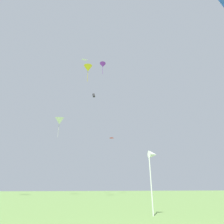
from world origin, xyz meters
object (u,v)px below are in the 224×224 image
at_px(distant_kite_white_low_left, 59,121).
at_px(marker_flag, 152,159).
at_px(distant_kite_black_overhead_distant, 94,95).
at_px(distant_kite_red_high_left, 112,138).
at_px(distant_kite_yellow_mid_right, 88,69).
at_px(distant_kite_white_mid_left, 84,59).
at_px(distant_kite_purple_low_right, 103,65).

xyz_separation_m(distant_kite_white_low_left, marker_flag, (3.39, -19.99, -7.78)).
bearing_deg(distant_kite_black_overhead_distant, distant_kite_red_high_left, -57.85).
distance_m(distant_kite_yellow_mid_right, distant_kite_red_high_left, 14.65).
height_order(distant_kite_yellow_mid_right, distant_kite_white_low_left, distant_kite_yellow_mid_right).
bearing_deg(distant_kite_black_overhead_distant, distant_kite_white_mid_left, -109.37).
distance_m(distant_kite_white_mid_left, marker_flag, 26.69).
bearing_deg(distant_kite_white_low_left, marker_flag, -80.39).
relative_size(distant_kite_yellow_mid_right, distant_kite_white_low_left, 0.71).
relative_size(distant_kite_red_high_left, marker_flag, 0.37).
bearing_deg(distant_kite_white_low_left, distant_kite_red_high_left, 28.07).
xyz_separation_m(distant_kite_red_high_left, marker_flag, (-5.47, -24.71, -7.12)).
distance_m(distant_kite_black_overhead_distant, distant_kite_white_low_left, 14.29).
bearing_deg(distant_kite_red_high_left, marker_flag, -102.47).
distance_m(distant_kite_white_low_left, distant_kite_purple_low_right, 13.98).
xyz_separation_m(distant_kite_white_mid_left, distant_kite_purple_low_right, (3.68, 2.88, 1.61)).
xyz_separation_m(distant_kite_white_mid_left, marker_flag, (0.58, -19.38, -18.35)).
distance_m(distant_kite_black_overhead_distant, distant_kite_purple_low_right, 7.33).
xyz_separation_m(distant_kite_white_mid_left, distant_kite_red_high_left, (6.05, 5.33, -11.22)).
xyz_separation_m(distant_kite_white_mid_left, distant_kite_black_overhead_distant, (3.37, 9.59, -1.32)).
distance_m(distant_kite_yellow_mid_right, marker_flag, 17.04).
bearing_deg(distant_kite_black_overhead_distant, marker_flag, -95.50).
xyz_separation_m(distant_kite_black_overhead_distant, distant_kite_red_high_left, (2.68, -4.26, -9.90)).
height_order(distant_kite_white_low_left, marker_flag, distant_kite_white_low_left).
xyz_separation_m(distant_kite_yellow_mid_right, marker_flag, (0.79, -12.30, -11.76)).
bearing_deg(distant_kite_white_mid_left, distant_kite_black_overhead_distant, 70.63).
height_order(distant_kite_yellow_mid_right, distant_kite_purple_low_right, distant_kite_purple_low_right).
relative_size(distant_kite_black_overhead_distant, distant_kite_white_low_left, 0.27).
xyz_separation_m(distant_kite_yellow_mid_right, distant_kite_white_low_left, (-2.59, 7.69, -3.98)).
height_order(distant_kite_red_high_left, distant_kite_purple_low_right, distant_kite_purple_low_right).
relative_size(distant_kite_white_mid_left, distant_kite_white_low_left, 0.39).
height_order(distant_kite_black_overhead_distant, marker_flag, distant_kite_black_overhead_distant).
bearing_deg(distant_kite_red_high_left, distant_kite_white_mid_left, -138.61).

